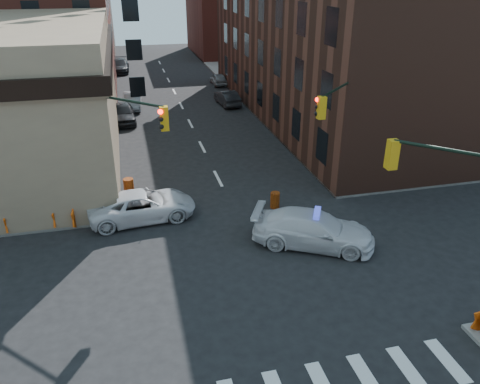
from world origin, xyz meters
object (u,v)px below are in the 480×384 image
parked_car_enear (227,98)px  barrel_road (275,200)px  police_car (313,229)px  parked_car_wnear (123,113)px  pickup (142,206)px  barricade_nw_a (65,217)px  barrel_bank (129,187)px  pedestrian_b (66,185)px  parked_car_wfar (133,101)px  pedestrian_a (31,210)px

parked_car_enear → barrel_road: size_ratio=4.78×
police_car → parked_car_wnear: police_car is taller
pickup → parked_car_wnear: 17.95m
barricade_nw_a → parked_car_enear: bearing=69.9°
barrel_road → barrel_bank: barrel_bank is taller
police_car → pedestrian_b: 14.09m
pickup → pedestrian_b: pedestrian_b is taller
pedestrian_b → barrel_bank: 3.45m
barrel_road → barricade_nw_a: barricade_nw_a is taller
pickup → barrel_road: (7.15, -0.44, -0.32)m
parked_car_enear → parked_car_wfar: bearing=-11.2°
pickup → barrel_bank: pickup is taller
parked_car_enear → barrel_road: (-2.12, -21.86, -0.26)m
police_car → barrel_road: (-0.58, 4.12, -0.38)m
pickup → parked_car_wfar: bearing=-6.2°
pickup → pedestrian_b: 5.15m
barrel_bank → barricade_nw_a: bearing=-135.4°
pedestrian_a → barricade_nw_a: (1.58, -0.30, -0.46)m
parked_car_wnear → barrel_bank: size_ratio=4.62×
barricade_nw_a → pedestrian_a: bearing=-179.5°
parked_car_wfar → pedestrian_a: 22.89m
police_car → parked_car_enear: 26.03m
police_car → barrel_bank: (-8.35, 7.63, -0.31)m
parked_car_wnear → pedestrian_a: size_ratio=2.58×
parked_car_wnear → barricade_nw_a: (-3.22, -18.04, -0.20)m
police_car → barricade_nw_a: 12.40m
parked_car_enear → pickup: bearing=61.3°
parked_car_wnear → barricade_nw_a: bearing=-102.2°
barrel_bank → pickup: bearing=-78.6°
parked_car_wnear → barrel_road: size_ratio=5.28×
police_car → parked_car_wnear: 24.00m
pedestrian_b → police_car: bearing=-61.4°
pedestrian_b → barrel_bank: (3.42, -0.12, -0.44)m
pickup → barricade_nw_a: 3.84m
barrel_bank → barricade_nw_a: 4.52m
pickup → parked_car_wnear: (-0.62, 17.94, 0.05)m
police_car → barricade_nw_a: (-11.57, 4.46, -0.21)m
parked_car_wnear → pedestrian_a: bearing=-107.2°
parked_car_wfar → pedestrian_b: 19.65m
parked_car_wnear → parked_car_wfar: size_ratio=1.09×
police_car → parked_car_wfar: bearing=42.4°
parked_car_wfar → parked_car_wnear: bearing=-98.3°
parked_car_wnear → pedestrian_b: size_ratio=2.96×
pickup → barrel_bank: bearing=6.0°
pedestrian_b → barricade_nw_a: 3.31m
pedestrian_b → barricade_nw_a: (0.20, -3.29, -0.34)m
pickup → pedestrian_a: (-5.42, 0.20, 0.31)m
parked_car_wnear → pedestrian_a: (-4.80, -17.74, 0.26)m
barrel_bank → barricade_nw_a: size_ratio=0.83×
pedestrian_b → barrel_bank: size_ratio=1.56×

